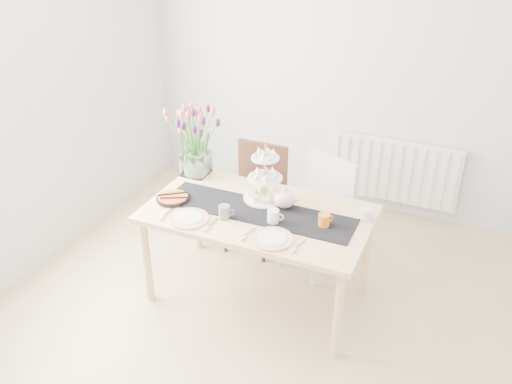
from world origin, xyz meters
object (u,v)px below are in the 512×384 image
at_px(dining_table, 258,220).
at_px(tulip_vase, 194,129).
at_px(chair_brown, 257,189).
at_px(cake_stand, 265,184).
at_px(teapot, 285,199).
at_px(plate_left, 189,219).
at_px(tart_tin, 173,198).
at_px(mug_white, 273,216).
at_px(mug_grey, 224,212).
at_px(radiator, 394,171).
at_px(cream_jug, 366,214).
at_px(chair_white, 320,206).
at_px(plate_right, 272,239).
at_px(mug_orange, 324,220).

height_order(dining_table, tulip_vase, tulip_vase).
xyz_separation_m(chair_brown, cake_stand, (0.28, -0.51, 0.36)).
height_order(chair_brown, tulip_vase, tulip_vase).
distance_m(teapot, plate_left, 0.70).
height_order(tart_tin, mug_white, mug_white).
relative_size(dining_table, mug_grey, 16.78).
relative_size(mug_white, plate_left, 0.34).
relative_size(dining_table, tulip_vase, 2.27).
bearing_deg(tulip_vase, mug_grey, -45.22).
height_order(radiator, cream_jug, cream_jug).
bearing_deg(dining_table, cake_stand, 96.77).
distance_m(dining_table, mug_grey, 0.28).
xyz_separation_m(radiator, chair_brown, (-0.98, -0.97, 0.08)).
distance_m(chair_white, cake_stand, 0.62).
height_order(chair_white, teapot, chair_white).
height_order(plate_left, plate_right, same).
relative_size(tulip_vase, tart_tin, 2.86).
height_order(cake_stand, mug_grey, cake_stand).
relative_size(dining_table, mug_white, 16.39).
bearing_deg(mug_orange, chair_brown, 89.69).
distance_m(chair_brown, tart_tin, 0.88).
relative_size(mug_white, mug_orange, 1.02).
bearing_deg(plate_right, cake_stand, 117.96).
bearing_deg(chair_brown, plate_right, -60.63).
bearing_deg(chair_brown, tart_tin, -112.46).
bearing_deg(mug_orange, cream_jug, -9.85).
bearing_deg(cream_jug, chair_white, 150.21).
distance_m(chair_white, plate_right, 0.91).
distance_m(cake_stand, cream_jug, 0.76).
relative_size(chair_white, mug_grey, 9.83).
bearing_deg(plate_right, mug_orange, 48.40).
bearing_deg(plate_left, tart_tin, 141.28).
distance_m(chair_white, tart_tin, 1.18).
bearing_deg(mug_white, radiator, 62.70).
height_order(chair_brown, cream_jug, chair_brown).
xyz_separation_m(tart_tin, plate_right, (0.87, -0.19, -0.01)).
height_order(chair_white, cream_jug, chair_white).
xyz_separation_m(chair_white, tart_tin, (-0.93, -0.69, 0.22)).
relative_size(cream_jug, mug_orange, 0.87).
xyz_separation_m(mug_grey, mug_orange, (0.67, 0.17, 0.00)).
distance_m(cake_stand, mug_orange, 0.55).
bearing_deg(teapot, cake_stand, 167.92).
bearing_deg(tulip_vase, plate_right, -34.62).
distance_m(plate_left, plate_right, 0.63).
bearing_deg(plate_left, chair_brown, 84.57).
bearing_deg(tulip_vase, radiator, 43.85).
relative_size(chair_brown, tart_tin, 3.67).
distance_m(chair_white, plate_left, 1.14).
height_order(chair_brown, mug_white, chair_brown).
height_order(chair_brown, mug_grey, chair_brown).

